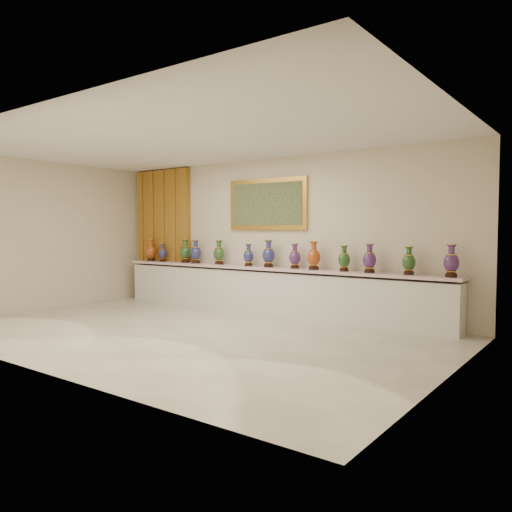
# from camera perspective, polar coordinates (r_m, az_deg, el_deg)

# --- Properties ---
(ground) EXTENTS (8.00, 8.00, 0.00)m
(ground) POSITION_cam_1_polar(r_m,az_deg,el_deg) (7.96, -8.30, -8.71)
(ground) COLOR beige
(ground) RESTS_ON ground
(room) EXTENTS (8.00, 8.00, 8.00)m
(room) POSITION_cam_1_polar(r_m,az_deg,el_deg) (11.34, -8.91, 2.90)
(room) COLOR beige
(room) RESTS_ON ground
(counter) EXTENTS (7.28, 0.48, 0.90)m
(counter) POSITION_cam_1_polar(r_m,az_deg,el_deg) (9.61, 1.25, -4.02)
(counter) COLOR white
(counter) RESTS_ON ground
(vase_0) EXTENTS (0.26, 0.26, 0.50)m
(vase_0) POSITION_cam_1_polar(r_m,az_deg,el_deg) (11.66, -11.93, 0.55)
(vase_0) COLOR black
(vase_0) RESTS_ON counter
(vase_1) EXTENTS (0.25, 0.25, 0.41)m
(vase_1) POSITION_cam_1_polar(r_m,az_deg,el_deg) (11.43, -10.62, 0.30)
(vase_1) COLOR black
(vase_1) RESTS_ON counter
(vase_2) EXTENTS (0.26, 0.26, 0.52)m
(vase_2) POSITION_cam_1_polar(r_m,az_deg,el_deg) (10.96, -8.09, 0.46)
(vase_2) COLOR black
(vase_2) RESTS_ON counter
(vase_3) EXTENTS (0.30, 0.30, 0.50)m
(vase_3) POSITION_cam_1_polar(r_m,az_deg,el_deg) (10.70, -6.90, 0.37)
(vase_3) COLOR black
(vase_3) RESTS_ON counter
(vase_4) EXTENTS (0.29, 0.29, 0.50)m
(vase_4) POSITION_cam_1_polar(r_m,az_deg,el_deg) (10.29, -4.24, 0.29)
(vase_4) COLOR black
(vase_4) RESTS_ON counter
(vase_5) EXTENTS (0.26, 0.26, 0.44)m
(vase_5) POSITION_cam_1_polar(r_m,az_deg,el_deg) (9.81, -0.86, -0.00)
(vase_5) COLOR black
(vase_5) RESTS_ON counter
(vase_6) EXTENTS (0.30, 0.30, 0.52)m
(vase_6) POSITION_cam_1_polar(r_m,az_deg,el_deg) (9.52, 1.45, 0.13)
(vase_6) COLOR black
(vase_6) RESTS_ON counter
(vase_7) EXTENTS (0.22, 0.22, 0.46)m
(vase_7) POSITION_cam_1_polar(r_m,az_deg,el_deg) (9.22, 4.46, -0.14)
(vase_7) COLOR black
(vase_7) RESTS_ON counter
(vase_8) EXTENTS (0.26, 0.26, 0.51)m
(vase_8) POSITION_cam_1_polar(r_m,az_deg,el_deg) (8.95, 6.62, -0.11)
(vase_8) COLOR black
(vase_8) RESTS_ON counter
(vase_9) EXTENTS (0.25, 0.25, 0.45)m
(vase_9) POSITION_cam_1_polar(r_m,az_deg,el_deg) (8.71, 10.04, -0.40)
(vase_9) COLOR black
(vase_9) RESTS_ON counter
(vase_10) EXTENTS (0.24, 0.24, 0.49)m
(vase_10) POSITION_cam_1_polar(r_m,az_deg,el_deg) (8.48, 12.85, -0.41)
(vase_10) COLOR black
(vase_10) RESTS_ON counter
(vase_11) EXTENTS (0.28, 0.28, 0.45)m
(vase_11) POSITION_cam_1_polar(r_m,az_deg,el_deg) (8.28, 17.08, -0.65)
(vase_11) COLOR black
(vase_11) RESTS_ON counter
(vase_12) EXTENTS (0.29, 0.29, 0.50)m
(vase_12) POSITION_cam_1_polar(r_m,az_deg,el_deg) (8.06, 21.43, -0.67)
(vase_12) COLOR black
(vase_12) RESTS_ON counter
(label_card) EXTENTS (0.10, 0.06, 0.00)m
(label_card) POSITION_cam_1_polar(r_m,az_deg,el_deg) (10.15, -4.41, -1.01)
(label_card) COLOR white
(label_card) RESTS_ON counter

